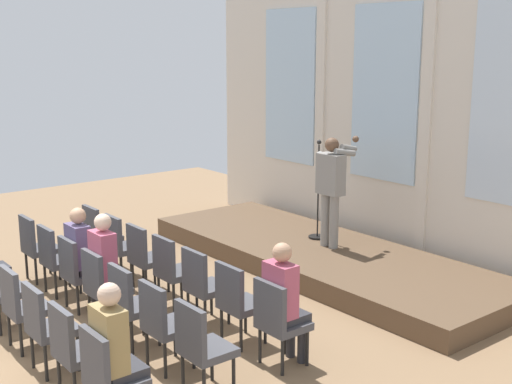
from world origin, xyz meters
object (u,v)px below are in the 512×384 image
(speaker, at_px, (331,184))
(chair_r0_c2, at_px, (145,254))
(chair_r0_c4, at_px, (203,282))
(chair_r2_c6, at_px, (108,374))
(chair_r0_c1, at_px, (120,243))
(chair_r2_c5, at_px, (74,346))
(mic_stand, at_px, (318,217))
(chair_r1_c1, at_px, (55,256))
(chair_r0_c3, at_px, (172,267))
(chair_r2_c4, at_px, (46,323))
(audience_r0_c6, at_px, (284,298))
(chair_r0_c6, at_px, (278,318))
(audience_r1_c3, at_px, (107,264))
(chair_r1_c6, at_px, (201,343))
(chair_r1_c2, at_px, (77,269))
(chair_r1_c3, at_px, (102,284))
(chair_r1_c4, at_px, (130,301))
(audience_r1_c2, at_px, (83,253))
(chair_r0_c0, at_px, (99,232))
(chair_r0_c5, at_px, (238,299))
(chair_r2_c3, at_px, (21,303))
(chair_r1_c5, at_px, (163,320))
(chair_r2_c2, at_px, (0,286))
(chair_r1_c0, at_px, (36,244))
(audience_r2_c6, at_px, (115,348))

(speaker, height_order, chair_r0_c2, speaker)
(chair_r0_c4, relative_size, chair_r2_c6, 1.00)
(chair_r0_c1, relative_size, chair_r2_c5, 1.00)
(mic_stand, distance_m, chair_r1_c1, 4.00)
(chair_r0_c3, distance_m, chair_r2_c5, 2.35)
(chair_r0_c1, height_order, chair_r2_c4, same)
(audience_r0_c6, distance_m, chair_r1_c1, 3.59)
(chair_r0_c6, distance_m, audience_r1_c3, 2.25)
(speaker, relative_size, chair_r1_c6, 1.76)
(chair_r1_c2, bearing_deg, mic_stand, 85.97)
(chair_r1_c2, height_order, chair_r1_c3, same)
(chair_r2_c5, distance_m, chair_r2_c6, 0.69)
(chair_r1_c1, xyz_separation_m, chair_r2_c6, (3.43, -0.95, 0.00))
(chair_r0_c6, xyz_separation_m, chair_r1_c4, (-1.37, -0.95, 0.00))
(chair_r0_c3, relative_size, chair_r1_c6, 1.00)
(chair_r0_c6, bearing_deg, audience_r1_c2, -162.37)
(chair_r1_c2, relative_size, audience_r1_c2, 0.72)
(chair_r0_c6, bearing_deg, chair_r0_c0, 180.00)
(chair_r0_c4, bearing_deg, chair_r0_c5, 0.00)
(speaker, height_order, chair_r2_c6, speaker)
(chair_r2_c3, bearing_deg, chair_r0_c1, 125.73)
(chair_r1_c6, bearing_deg, chair_r1_c4, 180.00)
(chair_r0_c6, xyz_separation_m, chair_r1_c5, (-0.69, -0.95, 0.00))
(chair_r0_c2, xyz_separation_m, chair_r2_c6, (2.74, -1.91, 0.00))
(chair_r1_c1, height_order, chair_r2_c6, same)
(audience_r1_c2, bearing_deg, chair_r2_c2, -90.00)
(audience_r1_c2, distance_m, chair_r2_c5, 2.31)
(mic_stand, height_order, chair_r0_c0, mic_stand)
(chair_r0_c0, bearing_deg, audience_r1_c2, -32.44)
(chair_r0_c2, bearing_deg, chair_r1_c3, -54.27)
(chair_r1_c0, distance_m, audience_r2_c6, 4.21)
(audience_r0_c6, height_order, chair_r1_c0, audience_r0_c6)
(chair_r1_c3, distance_m, chair_r1_c5, 1.37)
(mic_stand, xyz_separation_m, chair_r0_c2, (-0.27, -2.92, -0.10))
(chair_r0_c2, relative_size, chair_r1_c0, 1.00)
(chair_r0_c4, xyz_separation_m, chair_r1_c0, (-2.74, -0.95, 0.00))
(chair_r0_c6, relative_size, audience_r1_c3, 0.68)
(chair_r1_c6, bearing_deg, chair_r0_c0, 166.96)
(chair_r1_c2, xyz_separation_m, audience_r2_c6, (2.74, -0.87, 0.21))
(chair_r0_c0, xyz_separation_m, chair_r0_c1, (0.69, 0.00, 0.00))
(speaker, relative_size, chair_r1_c2, 1.76)
(speaker, xyz_separation_m, chair_r0_c4, (0.66, -2.76, -0.72))
(chair_r0_c0, relative_size, audience_r1_c2, 0.72)
(chair_r0_c5, height_order, chair_r2_c4, same)
(chair_r0_c1, distance_m, chair_r2_c3, 2.35)
(chair_r1_c5, bearing_deg, chair_r0_c6, 54.27)
(audience_r1_c3, height_order, chair_r2_c3, audience_r1_c3)
(audience_r1_c3, relative_size, chair_r1_c5, 1.46)
(chair_r1_c6, bearing_deg, audience_r1_c3, 177.81)
(chair_r0_c4, xyz_separation_m, chair_r2_c6, (1.37, -1.91, 0.00))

